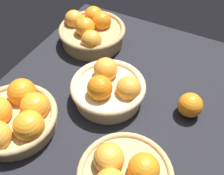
% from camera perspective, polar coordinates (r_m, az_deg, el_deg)
% --- Properties ---
extents(market_tray, '(0.84, 0.72, 0.03)m').
position_cam_1_polar(market_tray, '(0.82, 0.58, -2.58)').
color(market_tray, black).
rests_on(market_tray, ground).
extents(basket_far_left, '(0.24, 0.24, 0.11)m').
position_cam_1_polar(basket_far_left, '(0.75, -20.15, -6.01)').
color(basket_far_left, tan).
rests_on(basket_far_left, market_tray).
extents(basket_near_left, '(0.22, 0.22, 0.10)m').
position_cam_1_polar(basket_near_left, '(0.63, 2.57, -18.35)').
color(basket_near_left, tan).
rests_on(basket_near_left, market_tray).
extents(basket_center, '(0.22, 0.22, 0.11)m').
position_cam_1_polar(basket_center, '(0.77, -0.67, -0.07)').
color(basket_center, '#D3BC8C').
rests_on(basket_center, market_tray).
extents(basket_far_right, '(0.24, 0.24, 0.11)m').
position_cam_1_polar(basket_far_right, '(0.98, -4.47, 12.01)').
color(basket_far_right, tan).
rests_on(basket_far_right, market_tray).
extents(loose_orange_front_gap, '(0.07, 0.07, 0.07)m').
position_cam_1_polar(loose_orange_front_gap, '(0.77, 16.43, -3.65)').
color(loose_orange_front_gap, orange).
rests_on(loose_orange_front_gap, market_tray).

